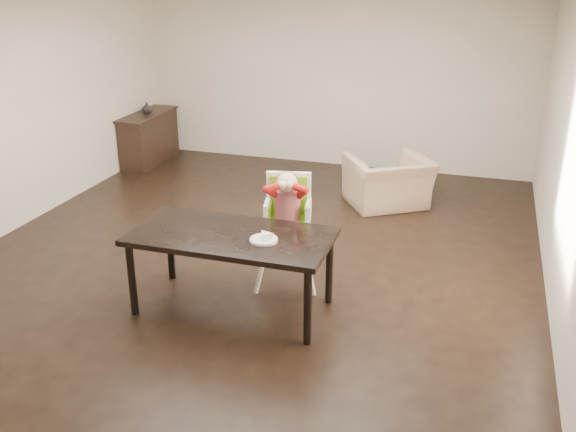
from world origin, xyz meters
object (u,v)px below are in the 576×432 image
(dining_table, at_px, (231,242))
(sideboard, at_px, (149,138))
(high_chair, at_px, (288,204))
(armchair, at_px, (388,173))

(dining_table, relative_size, sideboard, 1.43)
(sideboard, bearing_deg, dining_table, -52.39)
(dining_table, bearing_deg, high_chair, 65.81)
(dining_table, relative_size, armchair, 1.79)
(dining_table, xyz_separation_m, armchair, (0.92, 3.09, -0.23))
(high_chair, relative_size, sideboard, 0.92)
(high_chair, relative_size, armchair, 1.15)
(armchair, xyz_separation_m, sideboard, (-3.91, 0.78, -0.04))
(sideboard, bearing_deg, armchair, -11.33)
(armchair, relative_size, sideboard, 0.80)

